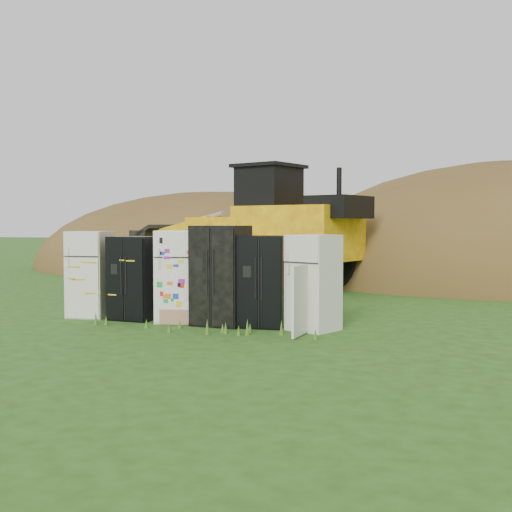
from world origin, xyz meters
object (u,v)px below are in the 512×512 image
(fridge_black_side, at_px, (134,278))
(fridge_black_right, at_px, (263,281))
(fridge_open_door, at_px, (313,283))
(wheel_loader, at_px, (244,227))
(fridge_sticker, at_px, (179,276))
(fridge_dark_mid, at_px, (221,275))
(fridge_leftmost, at_px, (91,274))

(fridge_black_side, bearing_deg, fridge_black_right, 1.91)
(fridge_open_door, distance_m, wheel_loader, 8.02)
(fridge_black_side, bearing_deg, fridge_sticker, 1.96)
(fridge_open_door, height_order, wheel_loader, wheel_loader)
(fridge_sticker, bearing_deg, wheel_loader, 87.44)
(fridge_dark_mid, relative_size, fridge_black_right, 1.11)
(fridge_black_side, distance_m, fridge_sticker, 1.01)
(fridge_black_right, relative_size, fridge_open_door, 0.99)
(fridge_black_right, distance_m, wheel_loader, 7.53)
(fridge_black_side, xyz_separation_m, fridge_sticker, (1.01, -0.00, 0.06))
(fridge_sticker, xyz_separation_m, fridge_open_door, (2.78, -0.06, -0.03))
(fridge_dark_mid, height_order, wheel_loader, wheel_loader)
(fridge_leftmost, distance_m, fridge_dark_mid, 2.98)
(fridge_leftmost, xyz_separation_m, fridge_black_side, (1.04, -0.01, -0.05))
(fridge_black_right, bearing_deg, fridge_sticker, 173.90)
(fridge_sticker, height_order, fridge_dark_mid, fridge_dark_mid)
(fridge_sticker, distance_m, fridge_black_right, 1.78)
(fridge_leftmost, relative_size, fridge_black_side, 1.06)
(fridge_open_door, bearing_deg, fridge_dark_mid, -156.80)
(fridge_black_side, distance_m, fridge_black_right, 2.78)
(fridge_leftmost, bearing_deg, fridge_black_right, -6.46)
(fridge_open_door, bearing_deg, fridge_black_side, -158.01)
(fridge_black_right, xyz_separation_m, fridge_open_door, (1.00, -0.06, 0.01))
(fridge_leftmost, bearing_deg, fridge_open_door, -7.14)
(fridge_leftmost, distance_m, wheel_loader, 7.00)
(fridge_black_side, xyz_separation_m, fridge_black_right, (2.78, -0.00, 0.02))
(fridge_leftmost, height_order, fridge_sticker, fridge_sticker)
(fridge_leftmost, relative_size, fridge_dark_mid, 0.94)
(fridge_black_side, relative_size, fridge_dark_mid, 0.88)
(fridge_black_side, bearing_deg, wheel_loader, 92.90)
(fridge_leftmost, distance_m, fridge_black_side, 1.04)
(wheel_loader, bearing_deg, fridge_dark_mid, -56.06)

